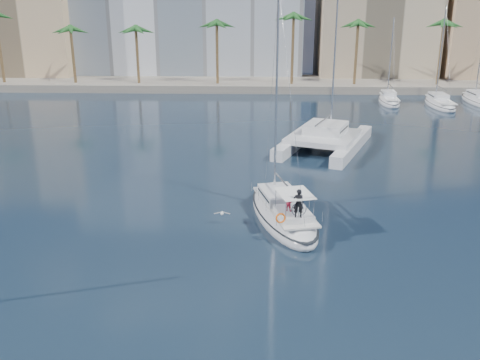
{
  "coord_description": "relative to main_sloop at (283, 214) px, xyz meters",
  "views": [
    {
      "loc": [
        1.54,
        -29.06,
        13.93
      ],
      "look_at": [
        0.45,
        1.5,
        3.6
      ],
      "focal_mm": 40.0,
      "sensor_mm": 36.0,
      "label": 1
    }
  ],
  "objects": [
    {
      "name": "main_sloop",
      "position": [
        0.0,
        0.0,
        0.0
      ],
      "size": [
        5.77,
        10.85,
        15.38
      ],
      "rotation": [
        0.0,
        0.0,
        0.25
      ],
      "color": "silver",
      "rests_on": "ground"
    },
    {
      "name": "building_beige",
      "position": [
        18.77,
        66.18,
        9.5
      ],
      "size": [
        20.0,
        14.0,
        20.0
      ],
      "primitive_type": "cube",
      "color": "tan",
      "rests_on": "ground"
    },
    {
      "name": "moored_yacht_a",
      "position": [
        16.77,
        43.18,
        -0.5
      ],
      "size": [
        3.37,
        9.52,
        11.9
      ],
      "primitive_type": null,
      "rotation": [
        0.0,
        0.0,
        -0.07
      ],
      "color": "silver",
      "rests_on": "ground"
    },
    {
      "name": "seagull",
      "position": [
        -3.98,
        -0.97,
        0.36
      ],
      "size": [
        1.05,
        0.45,
        0.19
      ],
      "color": "silver",
      "rests_on": "ground"
    },
    {
      "name": "moored_yacht_b",
      "position": [
        23.27,
        41.18,
        -0.5
      ],
      "size": [
        3.32,
        10.83,
        13.72
      ],
      "primitive_type": null,
      "rotation": [
        0.0,
        0.0,
        -0.02
      ],
      "color": "silver",
      "rests_on": "ground"
    },
    {
      "name": "palm_right",
      "position": [
        30.77,
        53.18,
        9.78
      ],
      "size": [
        3.6,
        3.6,
        12.3
      ],
      "color": "brown",
      "rests_on": "ground"
    },
    {
      "name": "palm_left",
      "position": [
        -37.23,
        53.18,
        9.78
      ],
      "size": [
        3.6,
        3.6,
        12.3
      ],
      "color": "brown",
      "rests_on": "ground"
    },
    {
      "name": "palm_centre",
      "position": [
        -3.23,
        53.18,
        9.78
      ],
      "size": [
        3.6,
        3.6,
        12.3
      ],
      "color": "brown",
      "rests_on": "ground"
    },
    {
      "name": "catamaran",
      "position": [
        4.83,
        18.45,
        0.68
      ],
      "size": [
        11.08,
        14.83,
        19.26
      ],
      "rotation": [
        0.0,
        0.0,
        -0.38
      ],
      "color": "silver",
      "rests_on": "ground"
    },
    {
      "name": "quay",
      "position": [
        -3.23,
        57.18,
        0.1
      ],
      "size": [
        120.0,
        14.0,
        1.2
      ],
      "primitive_type": "cube",
      "color": "gray",
      "rests_on": "ground"
    },
    {
      "name": "building_tan_left",
      "position": [
        -45.23,
        65.18,
        10.5
      ],
      "size": [
        22.0,
        14.0,
        22.0
      ],
      "primitive_type": "cube",
      "color": "tan",
      "rests_on": "ground"
    },
    {
      "name": "ground",
      "position": [
        -3.23,
        -3.82,
        -0.5
      ],
      "size": [
        160.0,
        160.0,
        0.0
      ],
      "primitive_type": "plane",
      "color": "black",
      "rests_on": "ground"
    }
  ]
}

